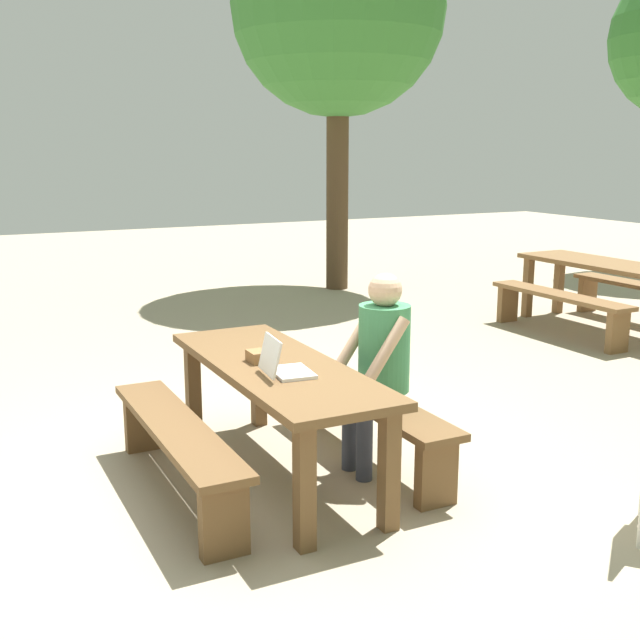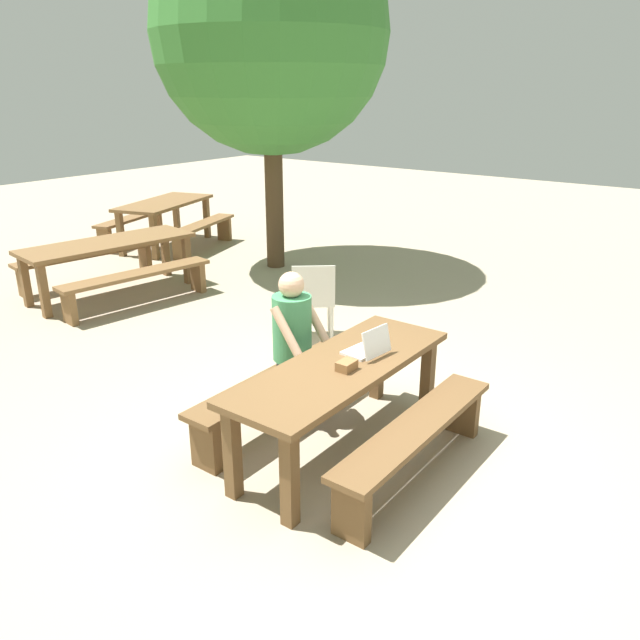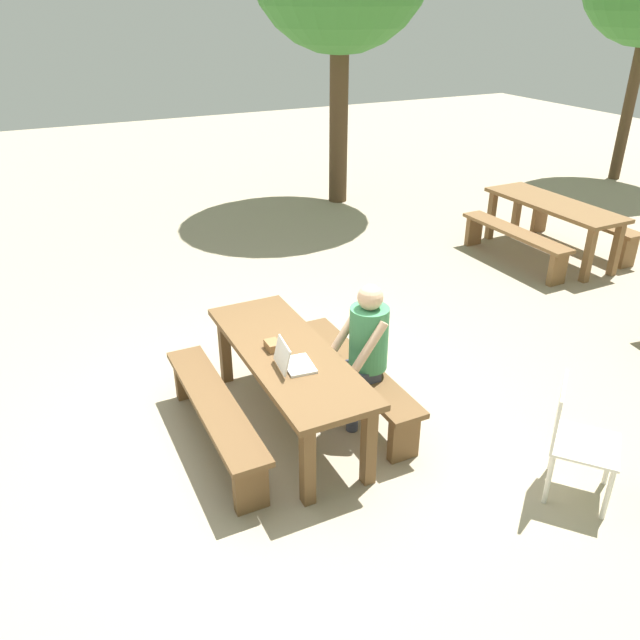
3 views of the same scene
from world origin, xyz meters
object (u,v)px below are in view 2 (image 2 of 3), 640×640
picnic_table_front (342,377)px  person_seated (296,335)px  plastic_chair (313,299)px  small_pouch (347,365)px  picnic_table_rear (108,249)px  picnic_table_distant (165,208)px  tree_left (270,33)px  laptop (368,347)px

picnic_table_front → person_seated: 0.63m
person_seated → plastic_chair: 1.66m
small_pouch → picnic_table_rear: small_pouch is taller
small_pouch → plastic_chair: (1.66, 1.56, -0.28)m
picnic_table_distant → small_pouch: bearing=-136.9°
tree_left → picnic_table_distant: bearing=94.0°
laptop → plastic_chair: size_ratio=0.36×
tree_left → picnic_table_rear: bearing=160.7°
plastic_chair → tree_left: 4.08m
picnic_table_front → plastic_chair: size_ratio=2.29×
picnic_table_distant → person_seated: bearing=-137.9°
person_seated → picnic_table_rear: 4.10m
tree_left → laptop: bearing=-131.5°
picnic_table_distant → laptop: bearing=-134.7°
picnic_table_front → person_seated: size_ratio=1.61×
picnic_table_front → laptop: laptop is taller
small_pouch → picnic_table_rear: 4.82m
person_seated → picnic_table_rear: size_ratio=0.55×
tree_left → plastic_chair: bearing=-131.8°
small_pouch → person_seated: size_ratio=0.12×
small_pouch → plastic_chair: plastic_chair is taller
tree_left → person_seated: bearing=-137.3°
small_pouch → tree_left: 5.84m
small_pouch → person_seated: (0.27, 0.67, -0.03)m
picnic_table_front → tree_left: tree_left is taller
small_pouch → plastic_chair: size_ratio=0.16×
laptop → small_pouch: laptop is taller
picnic_table_front → picnic_table_distant: (3.44, 5.99, 0.05)m
person_seated → picnic_table_rear: (1.08, 3.95, -0.11)m
picnic_table_front → picnic_table_distant: size_ratio=1.00×
picnic_table_distant → picnic_table_front: bearing=-136.8°
laptop → small_pouch: 0.32m
laptop → tree_left: size_ratio=0.06×
plastic_chair → picnic_table_distant: size_ratio=0.43×
person_seated → picnic_table_distant: (3.24, 5.41, -0.07)m
picnic_table_front → small_pouch: bearing=-128.3°
plastic_chair → picnic_table_distant: bearing=-62.5°
picnic_table_front → plastic_chair: bearing=42.9°
laptop → picnic_table_rear: (1.04, 4.60, -0.16)m
person_seated → picnic_table_rear: person_seated is taller
picnic_table_front → picnic_table_distant: picnic_table_distant is taller
plastic_chair → picnic_table_distant: 4.89m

